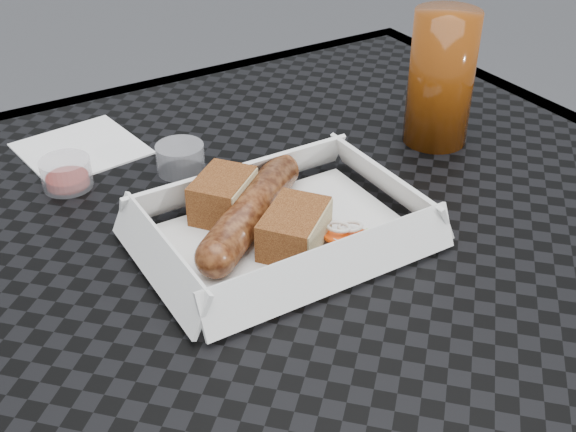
# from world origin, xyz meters

# --- Properties ---
(patio_table) EXTENTS (0.80, 0.80, 0.74)m
(patio_table) POSITION_xyz_m (0.00, 0.00, 0.67)
(patio_table) COLOR black
(patio_table) RESTS_ON ground
(food_tray) EXTENTS (0.22, 0.15, 0.00)m
(food_tray) POSITION_xyz_m (-0.04, -0.01, 0.75)
(food_tray) COLOR white
(food_tray) RESTS_ON patio_table
(bratwurst) EXTENTS (0.16, 0.13, 0.04)m
(bratwurst) POSITION_xyz_m (-0.06, 0.02, 0.77)
(bratwurst) COLOR brown
(bratwurst) RESTS_ON food_tray
(bread_near) EXTENTS (0.08, 0.07, 0.04)m
(bread_near) POSITION_xyz_m (-0.07, 0.05, 0.77)
(bread_near) COLOR brown
(bread_near) RESTS_ON food_tray
(bread_far) EXTENTS (0.08, 0.08, 0.04)m
(bread_far) POSITION_xyz_m (-0.04, -0.03, 0.77)
(bread_far) COLOR brown
(bread_far) RESTS_ON food_tray
(veg_garnish) EXTENTS (0.03, 0.03, 0.00)m
(veg_garnish) POSITION_xyz_m (0.01, -0.04, 0.75)
(veg_garnish) COLOR #D73F09
(veg_garnish) RESTS_ON food_tray
(napkin) EXTENTS (0.13, 0.13, 0.00)m
(napkin) POSITION_xyz_m (-0.14, 0.25, 0.75)
(napkin) COLOR white
(napkin) RESTS_ON patio_table
(condiment_cup_sauce) EXTENTS (0.05, 0.05, 0.03)m
(condiment_cup_sauce) POSITION_xyz_m (-0.18, 0.18, 0.76)
(condiment_cup_sauce) COLOR maroon
(condiment_cup_sauce) RESTS_ON patio_table
(condiment_cup_empty) EXTENTS (0.05, 0.05, 0.03)m
(condiment_cup_empty) POSITION_xyz_m (-0.07, 0.15, 0.76)
(condiment_cup_empty) COLOR silver
(condiment_cup_empty) RESTS_ON patio_table
(drink_glass) EXTENTS (0.07, 0.07, 0.15)m
(drink_glass) POSITION_xyz_m (0.20, 0.07, 0.82)
(drink_glass) COLOR #632B08
(drink_glass) RESTS_ON patio_table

